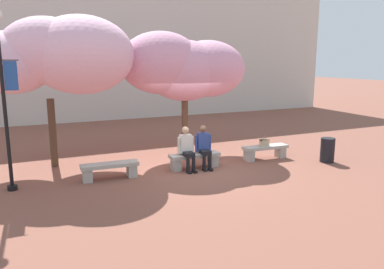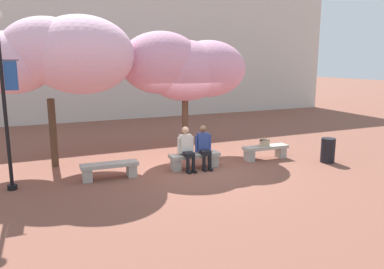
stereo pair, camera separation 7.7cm
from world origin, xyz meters
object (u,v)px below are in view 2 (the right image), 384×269
person_seated_left (187,147)px  trash_bin (328,150)px  stone_bench_center (265,150)px  stone_bench_west_end (110,168)px  stone_bench_near_west (195,159)px  lamp_post_with_banner (3,85)px  person_seated_right (204,145)px  cherry_tree_secondary (57,56)px  handbag (265,142)px  cherry_tree_main (184,68)px

person_seated_left → trash_bin: 4.58m
stone_bench_center → trash_bin: trash_bin is taller
stone_bench_west_end → trash_bin: trash_bin is taller
stone_bench_near_west → lamp_post_with_banner: lamp_post_with_banner is taller
person_seated_left → person_seated_right: 0.57m
stone_bench_center → trash_bin: (1.59, -1.13, 0.10)m
cherry_tree_secondary → trash_bin: cherry_tree_secondary is taller
handbag → cherry_tree_main: (-2.00, 1.99, 2.38)m
stone_bench_center → trash_bin: 1.95m
handbag → trash_bin: (1.64, -1.13, -0.19)m
stone_bench_west_end → cherry_tree_secondary: size_ratio=0.33×
stone_bench_center → lamp_post_with_banner: 7.90m
cherry_tree_main → stone_bench_near_west: bearing=-104.7°
stone_bench_center → stone_bench_near_west: bearing=180.0°
stone_bench_near_west → cherry_tree_main: bearing=75.3°
person_seated_left → cherry_tree_main: (0.81, 2.04, 2.26)m
cherry_tree_secondary → person_seated_left: bearing=-31.8°
lamp_post_with_banner → person_seated_left: bearing=-2.2°
stone_bench_west_end → lamp_post_with_banner: size_ratio=0.36×
handbag → stone_bench_near_west: bearing=-179.9°
person_seated_left → trash_bin: size_ratio=1.65×
cherry_tree_secondary → lamp_post_with_banner: cherry_tree_secondary is taller
stone_bench_west_end → person_seated_right: 2.87m
stone_bench_center → person_seated_left: bearing=-178.9°
stone_bench_west_end → stone_bench_near_west: same height
stone_bench_near_west → trash_bin: trash_bin is taller
handbag → trash_bin: size_ratio=0.43×
person_seated_right → trash_bin: bearing=-15.5°
handbag → cherry_tree_secondary: bearing=162.0°
lamp_post_with_banner → stone_bench_west_end: bearing=-3.0°
stone_bench_center → stone_bench_west_end: bearing=180.0°
handbag → lamp_post_with_banner: 7.78m
stone_bench_near_west → lamp_post_with_banner: 5.51m
stone_bench_near_west → cherry_tree_secondary: bearing=151.0°
stone_bench_center → person_seated_left: 2.88m
person_seated_left → cherry_tree_secondary: 4.67m
person_seated_left → lamp_post_with_banner: lamp_post_with_banner is taller
stone_bench_west_end → lamp_post_with_banner: bearing=177.0°
person_seated_right → lamp_post_with_banner: bearing=178.0°
stone_bench_center → cherry_tree_secondary: size_ratio=0.33×
lamp_post_with_banner → trash_bin: (9.14, -1.26, -2.23)m
handbag → cherry_tree_secondary: 6.96m
stone_bench_near_west → person_seated_left: (-0.29, -0.05, 0.40)m
stone_bench_center → person_seated_left: person_seated_left is taller
person_seated_right → cherry_tree_main: size_ratio=0.30×
handbag → trash_bin: 2.00m
stone_bench_west_end → lamp_post_with_banner: 3.37m
stone_bench_near_west → cherry_tree_main: 3.37m
cherry_tree_main → cherry_tree_secondary: (-4.08, -0.01, 0.37)m
handbag → cherry_tree_main: size_ratio=0.08×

